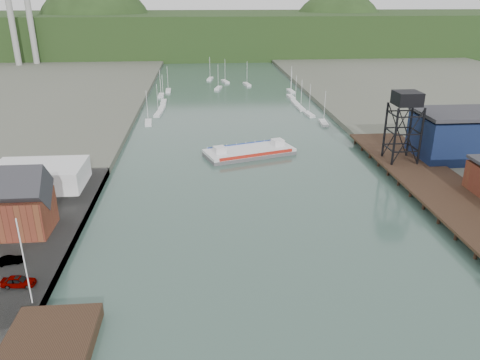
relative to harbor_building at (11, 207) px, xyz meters
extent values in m
plane|color=#304C43|center=(42.00, -30.00, -6.09)|extent=(600.00, 600.00, 0.00)
cube|color=slate|center=(2.00, -10.00, -5.29)|extent=(16.00, 80.00, 1.60)
cube|color=black|center=(79.00, 15.00, -4.19)|extent=(14.00, 70.00, 0.50)
cylinder|color=black|center=(73.00, 15.00, -5.29)|extent=(0.60, 0.60, 2.20)
cylinder|color=black|center=(85.00, 15.00, -5.29)|extent=(0.60, 0.60, 2.20)
cube|color=#5E241B|center=(0.00, 0.00, -1.24)|extent=(12.00, 8.00, 6.50)
cube|color=#2D2D33|center=(0.00, 0.00, 3.21)|extent=(12.20, 8.20, 2.40)
cube|color=silver|center=(-2.00, 20.00, -2.24)|extent=(18.00, 12.00, 4.50)
cylinder|color=silver|center=(9.00, -20.00, 1.51)|extent=(0.16, 0.16, 12.00)
cylinder|color=black|center=(74.00, 25.00, 2.56)|extent=(0.50, 0.50, 13.00)
cylinder|color=black|center=(80.00, 25.00, 2.56)|extent=(0.50, 0.50, 13.00)
cylinder|color=black|center=(74.00, 31.00, 2.56)|extent=(0.50, 0.50, 13.00)
cylinder|color=black|center=(80.00, 31.00, 2.56)|extent=(0.50, 0.50, 13.00)
cube|color=black|center=(77.00, 28.00, 10.56)|extent=(5.50, 5.50, 3.00)
cube|color=black|center=(92.00, 30.00, 0.51)|extent=(20.00, 14.00, 10.00)
cube|color=#2D2D33|center=(92.00, 30.00, 6.41)|extent=(20.50, 14.50, 0.80)
cube|color=silver|center=(14.46, 73.89, -5.74)|extent=(2.67, 7.65, 0.90)
cube|color=silver|center=(16.72, 85.30, -5.74)|extent=(2.81, 7.67, 0.90)
cube|color=silver|center=(17.29, 94.17, -5.74)|extent=(2.35, 7.59, 0.90)
cube|color=silver|center=(17.19, 104.09, -5.74)|extent=(2.01, 7.50, 0.90)
cube|color=silver|center=(15.36, 116.33, -5.74)|extent=(2.00, 7.50, 0.90)
cube|color=silver|center=(17.68, 126.17, -5.74)|extent=(2.16, 7.54, 0.90)
cube|color=silver|center=(69.56, 69.03, -5.74)|extent=(2.53, 7.62, 0.90)
cube|color=silver|center=(67.46, 80.51, -5.74)|extent=(2.76, 7.67, 0.90)
cube|color=silver|center=(66.46, 89.29, -5.74)|extent=(2.22, 7.56, 0.90)
cube|color=silver|center=(66.27, 98.28, -5.74)|extent=(2.18, 7.54, 0.90)
cube|color=silver|center=(66.67, 109.38, -5.74)|extent=(2.46, 7.61, 0.90)
cube|color=silver|center=(68.78, 120.99, -5.74)|extent=(2.48, 7.61, 0.90)
cube|color=silver|center=(38.84, 130.00, -5.74)|extent=(3.78, 7.76, 0.90)
cube|color=silver|center=(52.04, 138.00, -5.74)|extent=(3.31, 7.74, 0.90)
cube|color=silver|center=(42.66, 146.00, -5.74)|extent=(3.76, 7.76, 0.90)
cube|color=silver|center=(35.89, 154.00, -5.74)|extent=(3.40, 7.74, 0.90)
cylinder|color=#969691|center=(-68.00, 200.00, 23.91)|extent=(3.20, 3.20, 60.00)
cylinder|color=#969691|center=(-60.00, 205.00, 23.91)|extent=(3.20, 3.20, 60.00)
cube|color=#1F3216|center=(42.00, 270.00, 5.91)|extent=(500.00, 120.00, 28.00)
sphere|color=#1F3216|center=(-38.00, 270.00, 1.91)|extent=(80.00, 80.00, 80.00)
sphere|color=#1F3216|center=(132.00, 280.00, -0.09)|extent=(70.00, 70.00, 70.00)
cube|color=#565558|center=(43.13, 40.78, -5.64)|extent=(24.01, 15.50, 0.89)
cube|color=silver|center=(43.13, 40.78, -4.84)|extent=(24.01, 15.50, 0.71)
cube|color=red|center=(44.55, 36.49, -4.66)|extent=(18.70, 6.30, 0.80)
cube|color=navy|center=(41.71, 45.06, -4.66)|extent=(18.70, 6.30, 0.80)
cube|color=silver|center=(35.50, 38.25, -3.76)|extent=(3.39, 3.39, 1.79)
cube|color=silver|center=(50.76, 43.30, -3.76)|extent=(3.39, 3.39, 1.79)
imported|color=#999999|center=(6.04, -16.04, -3.73)|extent=(4.52, 2.00, 1.51)
imported|color=#999999|center=(2.79, -10.19, -3.89)|extent=(3.85, 2.26, 1.20)
camera|label=1|loc=(31.29, -71.63, 32.24)|focal=35.00mm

